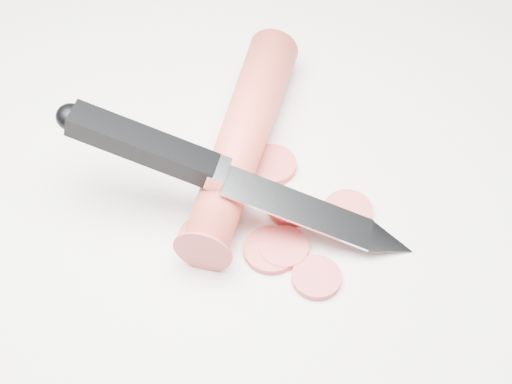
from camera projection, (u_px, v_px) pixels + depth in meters
ground at (245, 186)px, 0.57m from camera, size 2.40×2.40×0.00m
carrot at (243, 138)px, 0.58m from camera, size 0.19×0.18×0.04m
carrot_slice_0 at (271, 250)px, 0.53m from camera, size 0.04×0.04×0.01m
carrot_slice_1 at (290, 209)px, 0.55m from camera, size 0.03×0.03×0.01m
carrot_slice_2 at (271, 165)px, 0.58m from camera, size 0.04×0.04×0.01m
carrot_slice_3 at (316, 277)px, 0.52m from camera, size 0.04×0.04×0.01m
carrot_slice_4 at (348, 211)px, 0.55m from camera, size 0.04×0.04×0.01m
carrot_slice_5 at (199, 236)px, 0.54m from camera, size 0.03×0.03×0.01m
carrot_slice_6 at (284, 248)px, 0.53m from camera, size 0.04×0.04×0.01m
kitchen_knife at (238, 178)px, 0.52m from camera, size 0.21×0.22×0.09m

